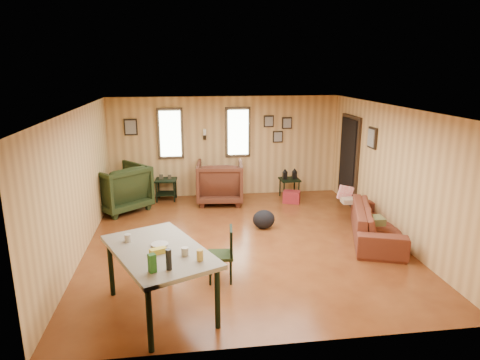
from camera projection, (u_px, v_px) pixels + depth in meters
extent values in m
cube|color=brown|center=(243.00, 242.00, 7.76)|extent=(5.50, 6.00, 0.02)
cube|color=#997C5B|center=(243.00, 107.00, 7.14)|extent=(5.50, 6.00, 0.02)
cube|color=#DBB06D|center=(225.00, 147.00, 10.33)|extent=(5.50, 0.02, 2.40)
cube|color=#DBB06D|center=(283.00, 247.00, 4.56)|extent=(5.50, 0.02, 2.40)
cube|color=#DBB06D|center=(79.00, 183.00, 7.09)|extent=(0.02, 6.00, 2.40)
cube|color=#DBB06D|center=(392.00, 172.00, 7.81)|extent=(0.02, 6.00, 2.40)
cube|color=black|center=(170.00, 134.00, 10.03)|extent=(0.60, 0.05, 1.20)
cube|color=#E0F2D1|center=(170.00, 134.00, 9.99)|extent=(0.48, 0.04, 1.06)
cube|color=black|center=(238.00, 132.00, 10.24)|extent=(0.60, 0.05, 1.20)
cube|color=#E0F2D1|center=(238.00, 132.00, 10.20)|extent=(0.48, 0.04, 1.06)
cube|color=black|center=(205.00, 137.00, 10.14)|extent=(0.07, 0.05, 0.12)
cylinder|color=silver|center=(205.00, 132.00, 10.05)|extent=(0.07, 0.07, 0.14)
cube|color=black|center=(349.00, 161.00, 9.72)|extent=(0.06, 1.00, 2.05)
cube|color=black|center=(347.00, 161.00, 9.72)|extent=(0.04, 0.82, 1.90)
cube|color=black|center=(269.00, 121.00, 10.27)|extent=(0.24, 0.04, 0.28)
cube|color=#9E998C|center=(269.00, 121.00, 10.25)|extent=(0.19, 0.02, 0.22)
cube|color=black|center=(287.00, 123.00, 10.35)|extent=(0.24, 0.04, 0.28)
cube|color=#9E998C|center=(287.00, 123.00, 10.32)|extent=(0.19, 0.02, 0.22)
cube|color=black|center=(278.00, 137.00, 10.40)|extent=(0.24, 0.04, 0.28)
cube|color=#9E998C|center=(278.00, 137.00, 10.37)|extent=(0.19, 0.02, 0.22)
cube|color=black|center=(131.00, 127.00, 9.87)|extent=(0.30, 0.04, 0.38)
cube|color=#9E998C|center=(131.00, 127.00, 9.84)|extent=(0.24, 0.02, 0.31)
cube|color=black|center=(372.00, 138.00, 8.49)|extent=(0.04, 0.34, 0.42)
cube|color=#9E998C|center=(371.00, 138.00, 8.48)|extent=(0.02, 0.27, 0.34)
imported|color=maroon|center=(378.00, 218.00, 7.79)|extent=(1.27, 2.18, 0.82)
imported|color=#4A2316|center=(220.00, 180.00, 9.88)|extent=(1.13, 1.07, 1.07)
imported|color=black|center=(119.00, 186.00, 9.31)|extent=(1.48, 1.48, 1.12)
cube|color=black|center=(166.00, 180.00, 10.05)|extent=(0.53, 0.49, 0.04)
cube|color=black|center=(166.00, 193.00, 10.13)|extent=(0.48, 0.44, 0.03)
cylinder|color=black|center=(156.00, 192.00, 9.93)|extent=(0.04, 0.04, 0.48)
cylinder|color=black|center=(174.00, 192.00, 9.95)|extent=(0.04, 0.04, 0.48)
cylinder|color=black|center=(159.00, 188.00, 10.28)|extent=(0.04, 0.04, 0.48)
cylinder|color=black|center=(176.00, 188.00, 10.29)|extent=(0.04, 0.04, 0.48)
cube|color=#3F392A|center=(161.00, 177.00, 10.02)|extent=(0.09, 0.03, 0.12)
cube|color=#3F392A|center=(170.00, 177.00, 10.03)|extent=(0.08, 0.03, 0.11)
cube|color=black|center=(290.00, 179.00, 10.24)|extent=(0.47, 0.47, 0.04)
cylinder|color=black|center=(284.00, 191.00, 10.09)|extent=(0.03, 0.03, 0.45)
cylinder|color=black|center=(299.00, 190.00, 10.15)|extent=(0.03, 0.03, 0.45)
cylinder|color=black|center=(280.00, 187.00, 10.44)|extent=(0.03, 0.03, 0.45)
cylinder|color=black|center=(294.00, 186.00, 10.50)|extent=(0.03, 0.03, 0.45)
cube|color=black|center=(285.00, 176.00, 10.19)|extent=(0.10, 0.10, 0.16)
cone|color=black|center=(285.00, 170.00, 10.16)|extent=(0.14, 0.14, 0.09)
cube|color=black|center=(294.00, 175.00, 10.23)|extent=(0.10, 0.10, 0.16)
cone|color=black|center=(295.00, 170.00, 10.20)|extent=(0.14, 0.14, 0.09)
cube|color=maroon|center=(292.00, 197.00, 9.95)|extent=(0.45, 0.39, 0.27)
ellipsoid|color=black|center=(264.00, 219.00, 8.34)|extent=(0.52, 0.45, 0.37)
cube|color=brown|center=(372.00, 220.00, 7.44)|extent=(0.39, 0.32, 0.12)
cube|color=red|center=(345.00, 193.00, 8.77)|extent=(0.34, 0.10, 0.34)
cube|color=gray|center=(350.00, 201.00, 8.57)|extent=(0.33, 0.26, 0.09)
cube|color=gray|center=(159.00, 251.00, 5.36)|extent=(1.61, 1.94, 0.06)
cylinder|color=black|center=(150.00, 320.00, 4.66)|extent=(0.09, 0.09, 0.81)
cylinder|color=black|center=(217.00, 298.00, 5.10)|extent=(0.09, 0.09, 0.81)
cylinder|color=black|center=(111.00, 268.00, 5.84)|extent=(0.09, 0.09, 0.81)
cylinder|color=black|center=(169.00, 254.00, 6.28)|extent=(0.09, 0.09, 0.81)
cylinder|color=#A5A39C|center=(185.00, 251.00, 5.17)|extent=(0.12, 0.12, 0.10)
cylinder|color=#A5A39C|center=(128.00, 238.00, 5.58)|extent=(0.12, 0.12, 0.10)
cube|color=#1D511E|center=(152.00, 263.00, 4.74)|extent=(0.10, 0.10, 0.21)
cylinder|color=black|center=(169.00, 259.00, 4.79)|extent=(0.09, 0.09, 0.25)
cylinder|color=#AC9244|center=(200.00, 255.00, 5.03)|extent=(0.11, 0.11, 0.13)
cylinder|color=#A5A39C|center=(160.00, 244.00, 5.47)|extent=(0.30, 0.30, 0.02)
cube|color=gold|center=(158.00, 251.00, 5.22)|extent=(0.22, 0.17, 0.07)
cube|color=black|center=(220.00, 255.00, 6.26)|extent=(0.40, 0.40, 0.04)
cube|color=black|center=(231.00, 241.00, 6.21)|extent=(0.07, 0.35, 0.41)
cylinder|color=black|center=(210.00, 273.00, 6.16)|extent=(0.03, 0.03, 0.39)
cylinder|color=black|center=(231.00, 272.00, 6.17)|extent=(0.03, 0.03, 0.39)
cylinder|color=black|center=(211.00, 264.00, 6.45)|extent=(0.03, 0.03, 0.39)
cylinder|color=black|center=(230.00, 263.00, 6.46)|extent=(0.03, 0.03, 0.39)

